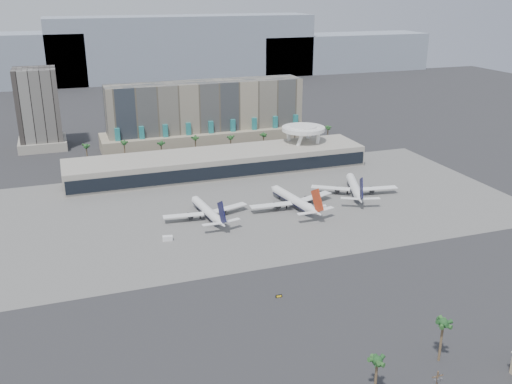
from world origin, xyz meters
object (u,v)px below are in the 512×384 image
object	(u,v)px
airliner_left	(207,211)
service_vehicle_b	(323,207)
airliner_right	(355,187)
taxiway_sign	(279,296)
service_vehicle_a	(168,238)
airliner_centre	(294,200)

from	to	relation	value
airliner_left	service_vehicle_b	distance (m)	55.69
airliner_right	taxiway_sign	bearing A→B (deg)	-111.44
service_vehicle_b	taxiway_sign	xyz separation A→B (m)	(-50.15, -70.43, -0.34)
service_vehicle_a	service_vehicle_b	distance (m)	78.10
airliner_right	service_vehicle_a	xyz separation A→B (m)	(-101.13, -24.14, -2.97)
taxiway_sign	airliner_right	bearing A→B (deg)	51.97
airliner_right	airliner_centre	bearing A→B (deg)	-149.03
service_vehicle_a	service_vehicle_b	bearing A→B (deg)	18.59
airliner_left	taxiway_sign	xyz separation A→B (m)	(5.07, -77.09, -3.18)
airliner_centre	airliner_right	bearing A→B (deg)	1.52
airliner_left	taxiway_sign	distance (m)	77.32
service_vehicle_b	taxiway_sign	bearing A→B (deg)	-118.49
service_vehicle_a	service_vehicle_b	world-z (taller)	service_vehicle_a
service_vehicle_b	service_vehicle_a	bearing A→B (deg)	-164.47
airliner_left	airliner_right	bearing A→B (deg)	-2.16
service_vehicle_a	taxiway_sign	size ratio (longest dim) A/B	1.83
airliner_centre	service_vehicle_a	distance (m)	67.02
service_vehicle_a	airliner_left	bearing A→B (deg)	49.76
airliner_right	service_vehicle_b	bearing A→B (deg)	-132.07
airliner_centre	taxiway_sign	world-z (taller)	airliner_centre
airliner_right	service_vehicle_b	size ratio (longest dim) A/B	13.30
airliner_left	airliner_right	xyz separation A→B (m)	(79.11, 5.84, 0.31)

